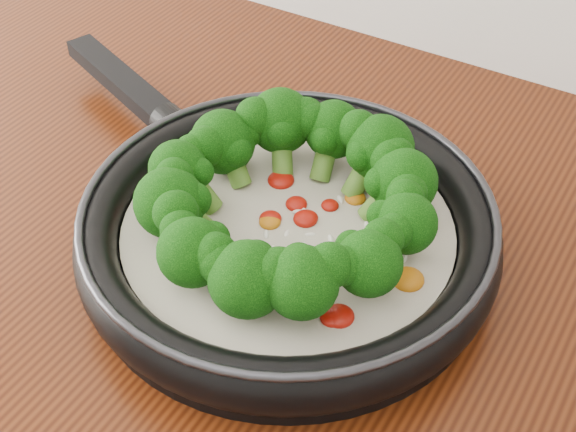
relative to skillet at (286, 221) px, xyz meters
The scene contains 1 object.
skillet is the anchor object (origin of this frame).
Camera 1 is at (0.20, 0.67, 1.40)m, focal length 50.20 mm.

